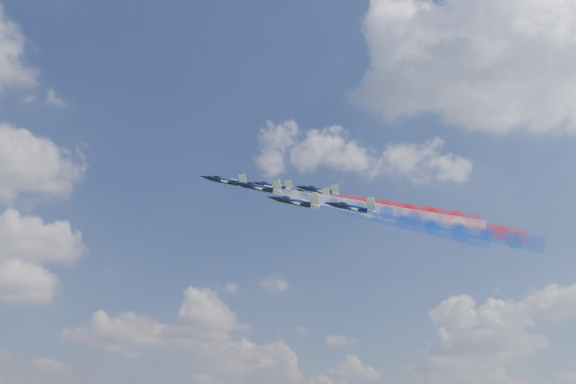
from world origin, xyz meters
TOP-DOWN VIEW (x-y plane):
  - jet_lead at (-25.17, 25.94)m, footprint 15.94×15.40m
  - trail_lead at (-6.59, 11.80)m, footprint 31.57×26.44m
  - jet_inner_left at (-22.11, 14.52)m, footprint 15.94×15.40m
  - trail_inner_left at (-3.53, 0.37)m, footprint 31.57×26.44m
  - jet_inner_right at (-11.23, 26.75)m, footprint 15.94×15.40m
  - trail_inner_right at (7.35, 12.60)m, footprint 31.57×26.44m
  - jet_outer_left at (-18.73, 3.93)m, footprint 15.94×15.40m
  - trail_outer_left at (-0.16, -10.21)m, footprint 31.57×26.44m
  - jet_center_third at (-7.91, 14.84)m, footprint 15.94×15.40m
  - trail_center_third at (10.66, 0.69)m, footprint 31.57×26.44m
  - jet_outer_right at (2.83, 25.99)m, footprint 15.94×15.40m
  - trail_outer_right at (21.40, 11.85)m, footprint 31.57×26.44m
  - jet_rear_left at (-5.29, 1.11)m, footprint 15.94×15.40m
  - trail_rear_left at (13.29, -13.03)m, footprint 31.57×26.44m
  - jet_rear_right at (4.84, 13.40)m, footprint 15.94×15.40m
  - trail_rear_right at (23.42, -0.74)m, footprint 31.57×26.44m

SIDE VIEW (x-z plane):
  - trail_outer_left at x=-0.16m, z-range 123.09..136.79m
  - trail_rear_left at x=13.29m, z-range 123.21..136.91m
  - jet_outer_left at x=-18.73m, z-range 130.72..140.13m
  - jet_rear_left at x=-5.29m, z-range 130.84..140.25m
  - trail_inner_left at x=-3.53m, z-range 128.94..142.64m
  - trail_rear_right at x=23.42m, z-range 129.21..142.90m
  - trail_center_third at x=10.66m, z-range 129.84..143.54m
  - trail_lead at x=-6.59m, z-range 133.46..147.16m
  - jet_inner_left at x=-22.11m, z-range 136.57..145.99m
  - jet_rear_right at x=4.84m, z-range 136.83..146.25m
  - trail_inner_right at x=7.35m, z-range 134.75..148.44m
  - jet_center_third at x=-7.91m, z-range 137.47..146.88m
  - trail_outer_right at x=21.40m, z-range 135.98..149.68m
  - jet_lead at x=-25.17m, z-range 141.09..150.51m
  - jet_inner_right at x=-11.23m, z-range 142.37..151.79m
  - jet_outer_right at x=2.83m, z-range 143.61..153.02m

